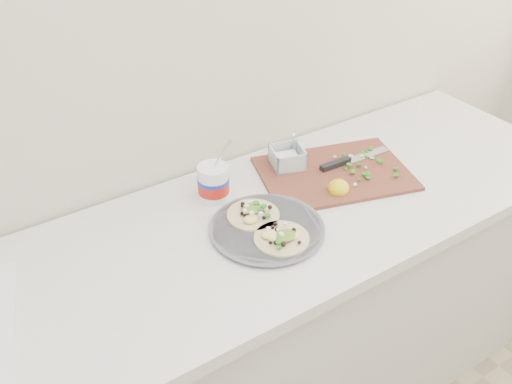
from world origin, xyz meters
TOP-DOWN VIEW (x-y plane):
  - counter at (0.00, 1.43)m, footprint 2.44×0.66m
  - taco_plate at (0.14, 1.37)m, footprint 0.31×0.31m
  - tub at (0.10, 1.58)m, footprint 0.09×0.09m
  - cutboard at (0.47, 1.50)m, footprint 0.53×0.43m

SIDE VIEW (x-z plane):
  - counter at x=0.00m, z-range 0.00..0.90m
  - taco_plate at x=0.14m, z-range 0.90..0.94m
  - cutboard at x=0.47m, z-range 0.88..0.95m
  - tub at x=0.10m, z-range 0.86..1.07m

